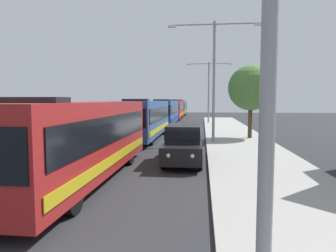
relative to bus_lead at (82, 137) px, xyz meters
name	(u,v)px	position (x,y,z in m)	size (l,w,h in m)	color
bus_lead	(82,137)	(0.00, 0.00, 0.00)	(2.58, 11.35, 3.21)	maroon
bus_second_in_line	(145,118)	(0.00, 13.08, 0.00)	(2.58, 11.51, 3.21)	#284C8C
bus_middle	(165,112)	(0.00, 26.51, 0.00)	(2.58, 10.90, 3.21)	#284C8C
bus_fourth_in_line	(174,109)	(0.00, 38.86, 0.00)	(2.58, 11.26, 3.21)	maroon
bus_rear	(180,107)	(0.00, 51.22, 0.00)	(2.58, 10.60, 3.21)	#33724C
white_suv	(184,142)	(3.70, 3.90, -0.66)	(1.86, 5.05, 1.90)	black
streetlamp_mid	(214,68)	(5.40, 10.92, 3.68)	(6.55, 0.28, 8.47)	gray
streetlamp_far	(209,86)	(5.40, 29.28, 3.30)	(5.78, 0.28, 7.86)	gray
roadside_tree	(251,88)	(8.35, 13.42, 2.37)	(3.53, 3.53, 5.69)	#4C3823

